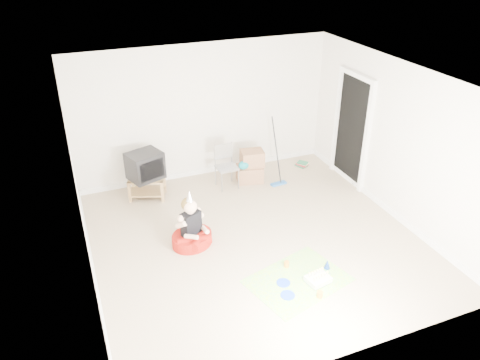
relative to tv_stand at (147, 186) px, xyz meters
name	(u,v)px	position (x,y,z in m)	size (l,w,h in m)	color
ground	(255,239)	(1.31, -1.96, -0.24)	(5.00, 5.00, 0.00)	tan
doorway_recess	(352,131)	(3.79, -0.76, 0.78)	(0.02, 0.90, 2.05)	black
tv_stand	(147,186)	(0.00, 0.00, 0.00)	(0.74, 0.60, 0.40)	olive
crt_tv	(145,166)	(0.00, 0.00, 0.41)	(0.57, 0.47, 0.49)	black
folding_chair	(227,168)	(1.49, -0.17, 0.17)	(0.40, 0.38, 0.84)	#96969C
cardboard_boxes	(250,167)	(2.00, -0.10, 0.06)	(0.57, 0.47, 0.63)	#946647
floor_mop	(279,172)	(2.45, -0.46, 0.02)	(0.32, 0.42, 1.26)	#2463B6
book_pile	(302,164)	(3.25, 0.09, -0.20)	(0.25, 0.28, 0.10)	#226744
seated_woman	(192,233)	(0.34, -1.69, -0.04)	(0.87, 0.87, 0.95)	#A4180F
party_mat	(298,280)	(1.48, -3.08, -0.24)	(1.35, 0.98, 0.01)	#EA317E
birthday_cake	(318,280)	(1.72, -3.22, -0.20)	(0.36, 0.31, 0.15)	silver
blue_plate_near	(283,283)	(1.26, -3.06, -0.23)	(0.19, 0.19, 0.01)	blue
blue_plate_far	(288,295)	(1.20, -3.31, -0.23)	(0.20, 0.20, 0.01)	blue
orange_cup_near	(287,264)	(1.46, -2.75, -0.19)	(0.07, 0.07, 0.08)	orange
orange_cup_far	(320,294)	(1.59, -3.50, -0.19)	(0.08, 0.08, 0.09)	orange
blue_party_hat	(327,264)	(2.00, -3.01, -0.17)	(0.10, 0.10, 0.14)	#173DA6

